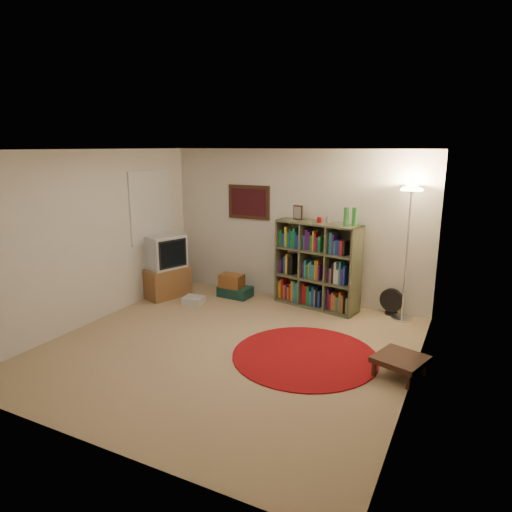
{
  "coord_description": "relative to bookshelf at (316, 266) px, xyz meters",
  "views": [
    {
      "loc": [
        2.76,
        -4.73,
        2.54
      ],
      "look_at": [
        0.1,
        0.6,
        1.1
      ],
      "focal_mm": 32.0,
      "sensor_mm": 36.0,
      "label": 1
    }
  ],
  "objects": [
    {
      "name": "side_table",
      "position": [
        1.64,
        -1.79,
        -0.47
      ],
      "size": [
        0.65,
        0.65,
        0.24
      ],
      "rotation": [
        0.0,
        0.0,
        -0.3
      ],
      "color": "black",
      "rests_on": "ground"
    },
    {
      "name": "floor_lamp",
      "position": [
        1.37,
        0.03,
        1.0
      ],
      "size": [
        0.49,
        0.49,
        2.01
      ],
      "rotation": [
        0.0,
        0.0,
        0.31
      ],
      "color": "silver",
      "rests_on": "ground"
    },
    {
      "name": "red_rug",
      "position": [
        0.5,
        -1.8,
        -0.66
      ],
      "size": [
        1.81,
        1.81,
        0.02
      ],
      "color": "maroon",
      "rests_on": "ground"
    },
    {
      "name": "duffel_bag",
      "position": [
        -0.52,
        0.28,
        -0.55
      ],
      "size": [
        0.35,
        0.29,
        0.24
      ],
      "rotation": [
        0.0,
        0.0,
        -0.02
      ],
      "color": "black",
      "rests_on": "ground"
    },
    {
      "name": "room",
      "position": [
        -0.53,
        -1.95,
        0.59
      ],
      "size": [
        4.54,
        4.54,
        2.54
      ],
      "color": "#A3855F",
      "rests_on": "ground"
    },
    {
      "name": "wicker_basket",
      "position": [
        -1.44,
        -0.2,
        -0.38
      ],
      "size": [
        0.39,
        0.28,
        0.22
      ],
      "rotation": [
        0.0,
        0.0,
        -0.0
      ],
      "color": "brown",
      "rests_on": "suitcase"
    },
    {
      "name": "floor_fan",
      "position": [
        1.18,
        0.15,
        -0.46
      ],
      "size": [
        0.37,
        0.23,
        0.42
      ],
      "rotation": [
        0.0,
        0.0,
        -0.24
      ],
      "color": "black",
      "rests_on": "ground"
    },
    {
      "name": "paper_towel",
      "position": [
        -0.59,
        0.24,
        -0.56
      ],
      "size": [
        0.13,
        0.13,
        0.22
      ],
      "rotation": [
        0.0,
        0.0,
        -0.29
      ],
      "color": "white",
      "rests_on": "ground"
    },
    {
      "name": "tv_stand",
      "position": [
        -2.49,
        -0.67,
        -0.15
      ],
      "size": [
        0.73,
        0.87,
        1.08
      ],
      "rotation": [
        0.0,
        0.0,
        -0.33
      ],
      "color": "brown",
      "rests_on": "ground"
    },
    {
      "name": "dvd_box",
      "position": [
        -1.85,
        -0.77,
        -0.61
      ],
      "size": [
        0.36,
        0.31,
        0.11
      ],
      "rotation": [
        0.0,
        0.0,
        0.11
      ],
      "color": "silver",
      "rests_on": "ground"
    },
    {
      "name": "suitcase",
      "position": [
        -1.4,
        -0.16,
        -0.58
      ],
      "size": [
        0.57,
        0.39,
        0.18
      ],
      "rotation": [
        0.0,
        0.0,
        -0.06
      ],
      "color": "#12332A",
      "rests_on": "ground"
    },
    {
      "name": "bookshelf",
      "position": [
        0.0,
        0.0,
        0.0
      ],
      "size": [
        1.43,
        0.66,
        1.66
      ],
      "rotation": [
        0.0,
        0.0,
        -0.2
      ],
      "color": "#505236",
      "rests_on": "ground"
    }
  ]
}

